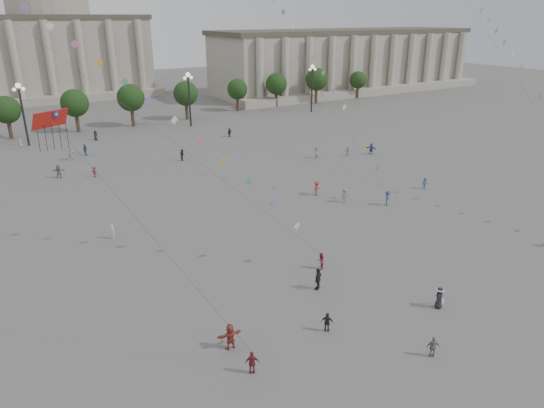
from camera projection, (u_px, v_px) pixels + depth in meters
ground at (369, 325)px, 35.42m from camera, size 360.00×360.00×0.00m
hall_east at (347, 61)px, 143.34m from camera, size 84.00×26.22×17.20m
hall_central at (54, 42)px, 133.03m from camera, size 48.30×34.30×35.50m
tree_row at (103, 100)px, 95.50m from camera, size 137.12×5.12×8.00m
lamp_post_mid_west at (21, 103)px, 81.16m from camera, size 2.00×0.90×10.65m
lamp_post_mid_east at (189, 89)px, 95.68m from camera, size 2.00×0.90×10.65m
lamp_post_far_east at (312, 80)px, 110.20m from camera, size 2.00×0.90×10.65m
person_crowd_0 at (85, 150)px, 77.73m from camera, size 1.08×1.07×1.83m
person_crowd_4 at (70, 154)px, 75.17m from camera, size 1.86×1.20×1.92m
person_crowd_6 at (345, 195)px, 58.17m from camera, size 1.28×0.92×1.78m
person_crowd_7 at (348, 151)px, 77.52m from camera, size 1.47×0.89×1.51m
person_crowd_8 at (317, 188)px, 60.44m from camera, size 1.37×1.22×1.84m
person_crowd_9 at (230, 133)px, 89.62m from camera, size 1.49×1.22×1.60m
person_crowd_10 at (21, 144)px, 81.28m from camera, size 0.72×0.78×1.80m
person_crowd_12 at (59, 171)px, 66.99m from camera, size 1.80×0.85×1.87m
person_crowd_13 at (113, 232)px, 48.76m from camera, size 0.51×0.63×1.50m
person_crowd_14 at (425, 183)px, 62.77m from camera, size 1.06×0.71×1.53m
person_crowd_17 at (95, 172)px, 67.41m from camera, size 1.04×1.09×1.49m
person_crowd_18 at (96, 135)px, 87.17m from camera, size 1.01×1.04×1.80m
person_crowd_19 at (371, 149)px, 78.44m from camera, size 1.29×1.70×1.79m
person_crowd_20 at (182, 155)px, 74.99m from camera, size 0.69×0.88×1.78m
person_crowd_21 at (316, 153)px, 76.25m from camera, size 0.96×0.80×1.77m
tourist_0 at (252, 363)px, 30.34m from camera, size 1.02×0.79×1.61m
tourist_1 at (327, 322)px, 34.41m from camera, size 0.88×0.90×1.51m
tourist_2 at (230, 336)px, 32.58m from camera, size 1.77×0.64×1.89m
tourist_3 at (433, 347)px, 31.86m from camera, size 0.95×0.77×1.51m
tourist_4 at (318, 279)px, 39.67m from camera, size 1.21×1.00×1.94m
kite_flyer_0 at (321, 261)px, 42.92m from camera, size 0.95×0.95×1.56m
kite_flyer_1 at (388, 198)px, 57.25m from camera, size 1.36×1.20×1.83m
hat_person at (439, 297)px, 37.16m from camera, size 1.02×0.95×1.76m
dragon_kite at (54, 133)px, 28.61m from camera, size 5.21×5.30×18.52m
kite_train_east at (500, 41)px, 60.86m from camera, size 17.00×40.19×54.08m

